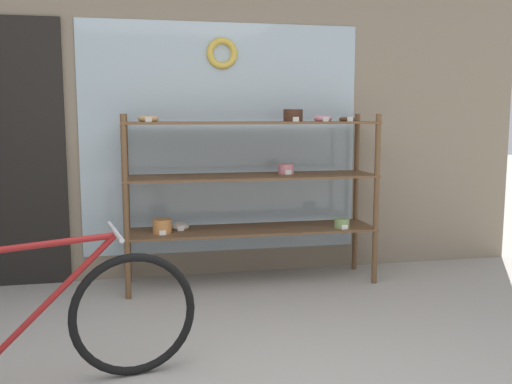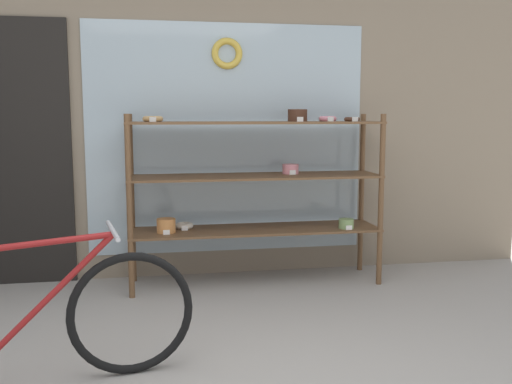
{
  "view_description": "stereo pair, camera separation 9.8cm",
  "coord_description": "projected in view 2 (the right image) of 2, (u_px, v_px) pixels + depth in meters",
  "views": [
    {
      "loc": [
        -0.5,
        -2.23,
        1.35
      ],
      "look_at": [
        0.19,
        1.08,
        0.89
      ],
      "focal_mm": 40.0,
      "sensor_mm": 36.0,
      "label": 1
    },
    {
      "loc": [
        -0.4,
        -2.25,
        1.35
      ],
      "look_at": [
        0.19,
        1.08,
        0.89
      ],
      "focal_mm": 40.0,
      "sensor_mm": 36.0,
      "label": 2
    }
  ],
  "objects": [
    {
      "name": "storefront_facade",
      "position": [
        198.0,
        46.0,
        4.67
      ],
      "size": [
        5.8,
        0.13,
        3.93
      ],
      "color": "gray",
      "rests_on": "ground_plane"
    },
    {
      "name": "bicycle",
      "position": [
        18.0,
        322.0,
        2.78
      ],
      "size": [
        1.71,
        0.48,
        0.78
      ],
      "rotation": [
        0.0,
        0.0,
        0.18
      ],
      "color": "black",
      "rests_on": "ground_plane"
    },
    {
      "name": "display_case",
      "position": [
        255.0,
        179.0,
        4.52
      ],
      "size": [
        1.99,
        0.48,
        1.4
      ],
      "color": "brown",
      "rests_on": "ground_plane"
    }
  ]
}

